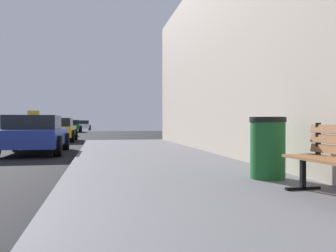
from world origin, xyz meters
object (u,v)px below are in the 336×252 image
car_yellow (57,129)px  car_black (58,127)px  car_green (71,126)px  trash_bin (268,148)px  car_blue (34,134)px  car_silver (83,125)px

car_yellow → car_black: bearing=95.8°
car_green → trash_bin: bearing=-80.7°
car_black → car_blue: bearing=-86.4°
car_black → car_green: 9.72m
car_blue → car_black: bearing=93.6°
car_yellow → car_green: (-0.56, 18.22, 0.00)m
car_blue → car_black: size_ratio=0.95×
car_black → car_green: size_ratio=1.03×
trash_bin → car_black: size_ratio=0.22×
car_black → car_silver: (1.08, 18.10, -0.00)m
trash_bin → car_yellow: (-4.91, 15.10, 0.00)m
car_blue → car_silver: bearing=89.9°
car_yellow → car_silver: 26.61m
car_yellow → car_black: (-0.86, 8.51, 0.00)m
trash_bin → car_black: 24.30m
car_silver → car_yellow: bearing=-90.5°
car_yellow → car_silver: bearing=89.5°
car_yellow → car_green: 18.23m
car_yellow → car_black: size_ratio=0.95×
car_blue → car_green: 26.00m
trash_bin → car_black: bearing=103.7°
car_blue → car_yellow: size_ratio=1.01×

